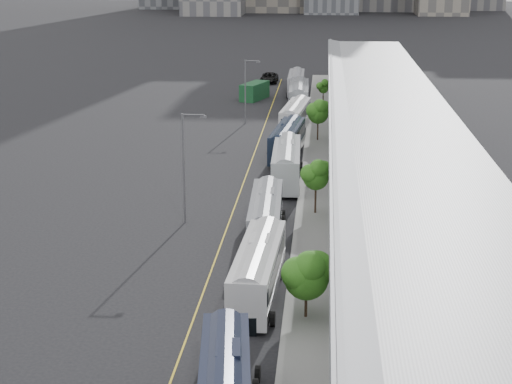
# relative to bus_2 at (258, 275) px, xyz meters

# --- Properties ---
(sidewalk) EXTENTS (10.00, 170.00, 0.12)m
(sidewalk) POSITION_rel_bus_2_xyz_m (6.80, 20.93, -1.48)
(sidewalk) COLOR gray
(sidewalk) RESTS_ON ground
(lane_line) EXTENTS (0.12, 160.00, 0.02)m
(lane_line) POSITION_rel_bus_2_xyz_m (-3.70, 20.93, -1.53)
(lane_line) COLOR gold
(lane_line) RESTS_ON ground
(depot) EXTENTS (12.45, 160.40, 7.20)m
(depot) POSITION_rel_bus_2_xyz_m (10.79, 20.93, 1.98)
(depot) COLOR gray
(depot) RESTS_ON ground
(bus_2) EXTENTS (3.01, 12.55, 3.64)m
(bus_2) POSITION_rel_bus_2_xyz_m (0.00, 0.00, 0.00)
(bus_2) COLOR silver
(bus_2) RESTS_ON ground
(bus_3) EXTENTS (2.81, 12.08, 3.51)m
(bus_3) POSITION_rel_bus_2_xyz_m (-0.36, 12.23, -0.06)
(bus_3) COLOR gray
(bus_3) RESTS_ON ground
(bus_4) EXTENTS (2.95, 13.07, 3.80)m
(bus_4) POSITION_rel_bus_2_xyz_m (0.50, 29.15, 0.07)
(bus_4) COLOR #ADB2B8
(bus_4) RESTS_ON ground
(bus_5) EXTENTS (3.65, 12.61, 3.63)m
(bus_5) POSITION_rel_bus_2_xyz_m (0.06, 40.34, -0.00)
(bus_5) COLOR #162033
(bus_5) RESTS_ON ground
(bus_6) EXTENTS (3.68, 12.60, 3.63)m
(bus_6) POSITION_rel_bus_2_xyz_m (0.44, 54.74, -0.01)
(bus_6) COLOR white
(bus_6) RESTS_ON ground
(bus_7) EXTENTS (2.99, 13.50, 3.93)m
(bus_7) POSITION_rel_bus_2_xyz_m (0.40, 69.88, 0.12)
(bus_7) COLOR gray
(bus_7) RESTS_ON ground
(bus_8) EXTENTS (2.74, 12.20, 3.56)m
(bus_8) POSITION_rel_bus_2_xyz_m (-0.52, 84.47, -0.03)
(bus_8) COLOR #B0B1BB
(bus_8) RESTS_ON ground
(tree_1) EXTENTS (2.79, 2.79, 4.50)m
(tree_1) POSITION_rel_bus_2_xyz_m (3.21, -3.14, 1.56)
(tree_1) COLOR black
(tree_1) RESTS_ON ground
(tree_2) EXTENTS (2.24, 2.24, 4.74)m
(tree_2) POSITION_rel_bus_2_xyz_m (3.48, 18.94, 2.06)
(tree_2) COLOR black
(tree_2) RESTS_ON ground
(tree_3) EXTENTS (2.53, 2.53, 5.00)m
(tree_3) POSITION_rel_bus_2_xyz_m (3.34, 48.97, 2.19)
(tree_3) COLOR black
(tree_3) RESTS_ON ground
(tree_4) EXTENTS (1.47, 1.47, 4.00)m
(tree_4) POSITION_rel_bus_2_xyz_m (3.87, 70.71, 1.68)
(tree_4) COLOR black
(tree_4) RESTS_ON ground
(street_lamp_near) EXTENTS (2.04, 0.22, 9.28)m
(street_lamp_near) POSITION_rel_bus_2_xyz_m (-7.20, 15.51, 3.80)
(street_lamp_near) COLOR #59595E
(street_lamp_near) RESTS_ON ground
(street_lamp_far) EXTENTS (2.04, 0.22, 8.41)m
(street_lamp_far) POSITION_rel_bus_2_xyz_m (-6.14, 59.01, 3.35)
(street_lamp_far) COLOR #59595E
(street_lamp_far) RESTS_ON ground
(shipping_container) EXTENTS (4.29, 6.98, 2.59)m
(shipping_container) POSITION_rel_bus_2_xyz_m (-6.72, 78.39, -0.24)
(shipping_container) COLOR #144121
(shipping_container) RESTS_ON ground
(suv) EXTENTS (2.96, 6.29, 1.74)m
(suv) POSITION_rel_bus_2_xyz_m (-5.63, 96.28, -0.67)
(suv) COLOR black
(suv) RESTS_ON ground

